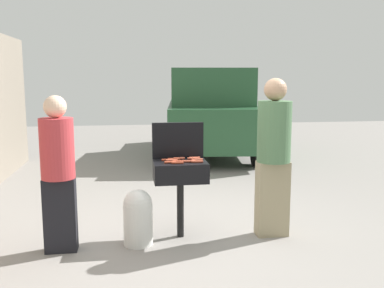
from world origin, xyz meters
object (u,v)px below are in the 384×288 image
object	(u,v)px
hot_dog_0	(194,158)
person_left	(58,168)
hot_dog_4	(178,163)
hot_dog_5	(167,160)
hot_dog_6	(193,158)
hot_dog_8	(189,161)
hot_dog_1	(197,160)
propane_tank	(138,216)
hot_dog_9	(172,160)
person_right	(274,152)
hot_dog_11	(197,162)
hot_dog_10	(179,158)
hot_dog_2	(174,159)
hot_dog_3	(170,162)
parked_minivan	(210,111)
bbq_grill	(180,174)
hot_dog_7	(178,161)

from	to	relation	value
hot_dog_0	person_left	xyz separation A→B (m)	(-1.48, -0.36, -0.00)
hot_dog_4	hot_dog_5	bearing A→B (deg)	117.42
hot_dog_6	hot_dog_8	xyz separation A→B (m)	(-0.06, -0.16, 0.00)
hot_dog_1	propane_tank	distance (m)	0.91
hot_dog_9	propane_tank	bearing A→B (deg)	-154.06
hot_dog_4	person_right	world-z (taller)	person_right
hot_dog_1	hot_dog_11	world-z (taller)	same
hot_dog_0	hot_dog_9	world-z (taller)	same
hot_dog_10	hot_dog_2	bearing A→B (deg)	-151.05
hot_dog_10	person_left	world-z (taller)	person_left
hot_dog_9	hot_dog_1	bearing A→B (deg)	-0.94
hot_dog_10	person_right	size ratio (longest dim) A/B	0.07
hot_dog_3	person_left	world-z (taller)	person_left
hot_dog_8	parked_minivan	xyz separation A→B (m)	(1.25, 5.39, 0.13)
hot_dog_6	person_right	bearing A→B (deg)	-12.64
hot_dog_11	bbq_grill	bearing A→B (deg)	152.79
hot_dog_9	hot_dog_7	bearing A→B (deg)	-42.06
propane_tank	hot_dog_9	bearing A→B (deg)	25.94
bbq_grill	propane_tank	bearing A→B (deg)	-160.67
hot_dog_3	hot_dog_11	distance (m)	0.30
hot_dog_9	hot_dog_6	bearing A→B (deg)	16.99
hot_dog_3	hot_dog_4	distance (m)	0.09
hot_dog_5	propane_tank	bearing A→B (deg)	-146.69
hot_dog_2	person_right	bearing A→B (deg)	-10.08
hot_dog_7	person_left	world-z (taller)	person_left
hot_dog_1	hot_dog_8	distance (m)	0.13
hot_dog_5	bbq_grill	bearing A→B (deg)	-22.87
hot_dog_6	hot_dog_10	bearing A→B (deg)	167.06
hot_dog_6	hot_dog_10	size ratio (longest dim) A/B	1.00
bbq_grill	propane_tank	world-z (taller)	bbq_grill
hot_dog_6	hot_dog_7	distance (m)	0.23
hot_dog_5	hot_dog_7	xyz separation A→B (m)	(0.11, -0.10, 0.00)
hot_dog_5	person_left	xyz separation A→B (m)	(-1.16, -0.29, -0.00)
hot_dog_0	bbq_grill	bearing A→B (deg)	-144.40
hot_dog_6	propane_tank	bearing A→B (deg)	-157.41
hot_dog_5	hot_dog_7	world-z (taller)	same
hot_dog_8	person_left	size ratio (longest dim) A/B	0.08
parked_minivan	bbq_grill	bearing A→B (deg)	82.55
propane_tank	parked_minivan	bearing A→B (deg)	71.56
hot_dog_7	hot_dog_9	world-z (taller)	same
hot_dog_4	hot_dog_10	world-z (taller)	same
hot_dog_4	hot_dog_5	size ratio (longest dim) A/B	1.00
bbq_grill	hot_dog_6	bearing A→B (deg)	31.55
hot_dog_4	hot_dog_11	world-z (taller)	same
hot_dog_2	person_left	world-z (taller)	person_left
hot_dog_6	hot_dog_11	xyz separation A→B (m)	(0.02, -0.19, 0.00)
hot_dog_6	person_left	distance (m)	1.49
hot_dog_3	person_right	distance (m)	1.18
hot_dog_1	propane_tank	world-z (taller)	hot_dog_1
hot_dog_11	hot_dog_7	bearing A→B (deg)	165.34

